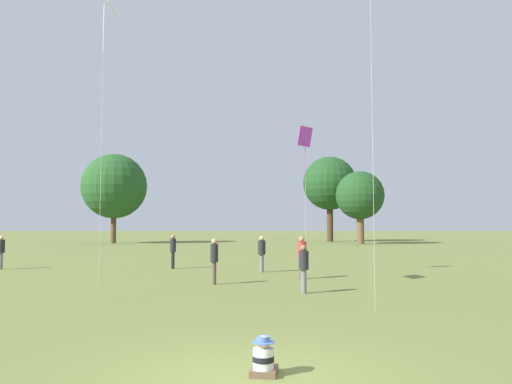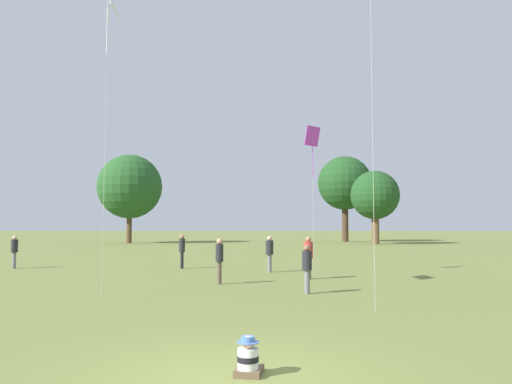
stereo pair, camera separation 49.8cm
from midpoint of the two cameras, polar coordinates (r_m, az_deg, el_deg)
name	(u,v)px [view 1 (the left image)]	position (r m, az deg, el deg)	size (l,w,h in m)	color
ground_plane	(250,381)	(7.47, -2.73, -20.79)	(300.00, 300.00, 0.00)	olive
seated_toddler	(265,359)	(7.64, -0.94, -18.54)	(0.44, 0.52, 0.58)	brown
person_standing_1	(216,256)	(18.40, -5.41, -7.33)	(0.29, 0.29, 1.67)	brown
person_standing_2	(174,248)	(24.98, -9.87, -6.32)	(0.31, 0.31, 1.67)	black
person_standing_3	(305,264)	(16.02, 4.75, -8.24)	(0.34, 0.34, 1.54)	slate
person_standing_4	(263,251)	(22.91, 0.20, -6.72)	(0.48, 0.48, 1.65)	slate
person_standing_5	(3,249)	(27.38, -27.41, -5.82)	(0.39, 0.39, 1.63)	slate
person_standing_6	(303,254)	(20.20, 4.72, -7.04)	(0.51, 0.51, 1.70)	brown
kite_2	(306,141)	(22.11, 5.15, 5.88)	(0.75, 0.76, 6.46)	#B738C6
distant_tree_0	(361,196)	(55.89, 11.70, -0.42)	(5.31, 5.31, 8.00)	brown
distant_tree_1	(116,186)	(59.13, -15.97, 0.63)	(7.37, 7.37, 10.18)	brown
distant_tree_2	(331,184)	(62.91, 8.35, 0.95)	(6.66, 6.66, 10.60)	#473323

